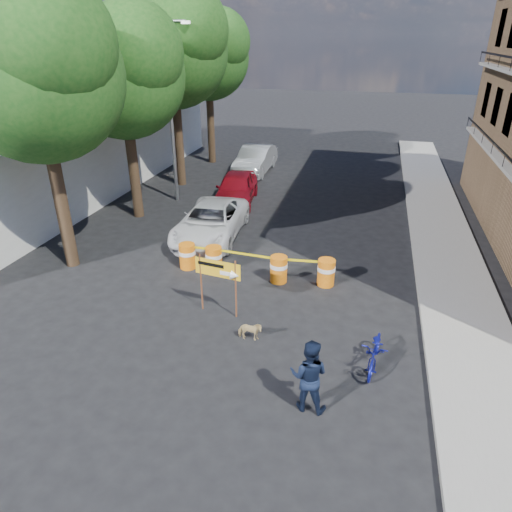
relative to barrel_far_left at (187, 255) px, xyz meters
The scene contains 19 objects.
ground 3.92m from the barrel_far_left, 45.70° to the right, with size 120.00×120.00×0.00m, color black.
sidewalk_east 9.49m from the barrel_far_left, 19.82° to the left, with size 2.40×40.00×0.15m, color gray.
white_building 12.81m from the barrel_far_left, 144.94° to the left, with size 8.00×22.00×6.00m, color silver.
tree_near 7.17m from the barrel_far_left, 168.95° to the right, with size 5.46×5.20×9.15m.
tree_mid_a 8.03m from the barrel_far_left, 133.63° to the left, with size 5.25×5.00×8.68m.
tree_mid_b 11.83m from the barrel_far_left, 113.53° to the left, with size 5.67×5.40×9.62m.
tree_far 15.85m from the barrel_far_left, 105.79° to the left, with size 5.04×4.80×8.84m.
streetlamp 8.41m from the barrel_far_left, 115.60° to the left, with size 1.25×0.18×8.00m.
barrel_far_left is the anchor object (origin of this frame).
barrel_mid_left 0.98m from the barrel_far_left, ahead, with size 0.58×0.58×0.90m.
barrel_mid_right 3.29m from the barrel_far_left, ahead, with size 0.58×0.58×0.90m.
barrel_far_right 4.82m from the barrel_far_left, ahead, with size 0.58×0.58×0.90m.
detour_sign 3.42m from the barrel_far_left, 49.25° to the right, with size 1.40×0.36×1.81m.
pedestrian 7.55m from the barrel_far_left, 47.83° to the right, with size 0.85×0.66×1.74m, color black.
bicycle 7.52m from the barrel_far_left, 30.65° to the right, with size 0.59×0.90×1.70m, color #121795.
dog 4.78m from the barrel_far_left, 47.84° to the right, with size 0.30×0.66×0.56m, color tan.
suv_white 2.70m from the barrel_far_left, 91.73° to the left, with size 2.29×4.96×1.38m, color silver.
sedan_red 6.99m from the barrel_far_left, 92.50° to the left, with size 1.75×4.35×1.48m, color maroon.
sedan_silver 12.50m from the barrel_far_left, 93.51° to the left, with size 1.64×4.70×1.55m, color #ABAEB2.
Camera 1 is at (3.14, -10.44, 7.41)m, focal length 32.00 mm.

